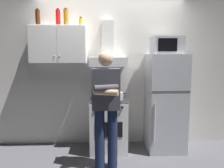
{
  "coord_description": "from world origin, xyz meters",
  "views": [
    {
      "loc": [
        -0.16,
        -3.37,
        1.62
      ],
      "look_at": [
        0.0,
        0.0,
        1.15
      ],
      "focal_mm": 36.08,
      "sensor_mm": 36.0,
      "label": 1
    }
  ],
  "objects_px": {
    "upper_cabinet": "(59,45)",
    "bottle_rum_dark": "(38,18)",
    "refrigerator": "(165,102)",
    "bottle_soda_red": "(58,18)",
    "microwave": "(167,45)",
    "person_standing": "(106,106)",
    "bottle_liquor_amber": "(66,17)",
    "bottle_spice_jar": "(81,22)",
    "stove_oven": "(108,125)",
    "range_hood": "(108,54)",
    "cooking_pot": "(117,96)"
  },
  "relations": [
    {
      "from": "upper_cabinet",
      "to": "stove_oven",
      "type": "distance_m",
      "value": 1.55
    },
    {
      "from": "bottle_rum_dark",
      "to": "bottle_spice_jar",
      "type": "relative_size",
      "value": 1.95
    },
    {
      "from": "microwave",
      "to": "bottle_rum_dark",
      "type": "bearing_deg",
      "value": 176.31
    },
    {
      "from": "bottle_liquor_amber",
      "to": "person_standing",
      "type": "bearing_deg",
      "value": -49.41
    },
    {
      "from": "upper_cabinet",
      "to": "bottle_rum_dark",
      "type": "xyz_separation_m",
      "value": [
        -0.32,
        0.03,
        0.43
      ]
    },
    {
      "from": "microwave",
      "to": "stove_oven",
      "type": "bearing_deg",
      "value": -178.85
    },
    {
      "from": "person_standing",
      "to": "bottle_spice_jar",
      "type": "relative_size",
      "value": 11.98
    },
    {
      "from": "refrigerator",
      "to": "microwave",
      "type": "relative_size",
      "value": 3.33
    },
    {
      "from": "cooking_pot",
      "to": "bottle_spice_jar",
      "type": "distance_m",
      "value": 1.32
    },
    {
      "from": "upper_cabinet",
      "to": "person_standing",
      "type": "distance_m",
      "value": 1.35
    },
    {
      "from": "person_standing",
      "to": "bottle_liquor_amber",
      "type": "distance_m",
      "value": 1.59
    },
    {
      "from": "stove_oven",
      "to": "bottle_rum_dark",
      "type": "relative_size",
      "value": 3.27
    },
    {
      "from": "refrigerator",
      "to": "bottle_rum_dark",
      "type": "distance_m",
      "value": 2.49
    },
    {
      "from": "cooking_pot",
      "to": "bottle_rum_dark",
      "type": "height_order",
      "value": "bottle_rum_dark"
    },
    {
      "from": "upper_cabinet",
      "to": "range_hood",
      "type": "distance_m",
      "value": 0.81
    },
    {
      "from": "range_hood",
      "to": "bottle_rum_dark",
      "type": "height_order",
      "value": "bottle_rum_dark"
    },
    {
      "from": "upper_cabinet",
      "to": "cooking_pot",
      "type": "distance_m",
      "value": 1.26
    },
    {
      "from": "cooking_pot",
      "to": "bottle_liquor_amber",
      "type": "distance_m",
      "value": 1.5
    },
    {
      "from": "person_standing",
      "to": "bottle_rum_dark",
      "type": "bearing_deg",
      "value": 144.78
    },
    {
      "from": "bottle_soda_red",
      "to": "bottle_rum_dark",
      "type": "bearing_deg",
      "value": 177.64
    },
    {
      "from": "cooking_pot",
      "to": "bottle_spice_jar",
      "type": "relative_size",
      "value": 2.17
    },
    {
      "from": "refrigerator",
      "to": "bottle_rum_dark",
      "type": "relative_size",
      "value": 5.98
    },
    {
      "from": "upper_cabinet",
      "to": "microwave",
      "type": "xyz_separation_m",
      "value": [
        1.75,
        -0.11,
        -0.01
      ]
    },
    {
      "from": "stove_oven",
      "to": "person_standing",
      "type": "bearing_deg",
      "value": -94.72
    },
    {
      "from": "cooking_pot",
      "to": "microwave",
      "type": "bearing_deg",
      "value": 9.57
    },
    {
      "from": "bottle_spice_jar",
      "to": "bottle_soda_red",
      "type": "bearing_deg",
      "value": 174.68
    },
    {
      "from": "bottle_soda_red",
      "to": "bottle_spice_jar",
      "type": "distance_m",
      "value": 0.37
    },
    {
      "from": "refrigerator",
      "to": "bottle_soda_red",
      "type": "bearing_deg",
      "value": 175.46
    },
    {
      "from": "microwave",
      "to": "upper_cabinet",
      "type": "bearing_deg",
      "value": 176.52
    },
    {
      "from": "refrigerator",
      "to": "bottle_liquor_amber",
      "type": "distance_m",
      "value": 2.13
    },
    {
      "from": "upper_cabinet",
      "to": "bottle_soda_red",
      "type": "distance_m",
      "value": 0.43
    },
    {
      "from": "upper_cabinet",
      "to": "refrigerator",
      "type": "bearing_deg",
      "value": -4.07
    },
    {
      "from": "bottle_rum_dark",
      "to": "stove_oven",
      "type": "bearing_deg",
      "value": -7.75
    },
    {
      "from": "person_standing",
      "to": "bottle_liquor_amber",
      "type": "height_order",
      "value": "bottle_liquor_amber"
    },
    {
      "from": "upper_cabinet",
      "to": "range_hood",
      "type": "bearing_deg",
      "value": 0.09
    },
    {
      "from": "stove_oven",
      "to": "bottle_liquor_amber",
      "type": "distance_m",
      "value": 1.87
    },
    {
      "from": "bottle_soda_red",
      "to": "microwave",
      "type": "bearing_deg",
      "value": -3.94
    },
    {
      "from": "bottle_liquor_amber",
      "to": "bottle_rum_dark",
      "type": "bearing_deg",
      "value": 175.37
    },
    {
      "from": "upper_cabinet",
      "to": "microwave",
      "type": "relative_size",
      "value": 1.88
    },
    {
      "from": "upper_cabinet",
      "to": "stove_oven",
      "type": "bearing_deg",
      "value": -8.9
    },
    {
      "from": "cooking_pot",
      "to": "bottle_soda_red",
      "type": "xyz_separation_m",
      "value": [
        -0.93,
        0.26,
        1.24
      ]
    },
    {
      "from": "refrigerator",
      "to": "bottle_soda_red",
      "type": "height_order",
      "value": "bottle_soda_red"
    },
    {
      "from": "bottle_soda_red",
      "to": "bottle_spice_jar",
      "type": "relative_size",
      "value": 1.96
    },
    {
      "from": "person_standing",
      "to": "bottle_spice_jar",
      "type": "bearing_deg",
      "value": 118.28
    },
    {
      "from": "bottle_soda_red",
      "to": "stove_oven",
      "type": "bearing_deg",
      "value": -9.92
    },
    {
      "from": "refrigerator",
      "to": "microwave",
      "type": "xyz_separation_m",
      "value": [
        -0.0,
        0.02,
        0.94
      ]
    },
    {
      "from": "bottle_rum_dark",
      "to": "bottle_liquor_amber",
      "type": "bearing_deg",
      "value": -4.63
    },
    {
      "from": "bottle_liquor_amber",
      "to": "stove_oven",
      "type": "bearing_deg",
      "value": -9.85
    },
    {
      "from": "upper_cabinet",
      "to": "microwave",
      "type": "height_order",
      "value": "upper_cabinet"
    },
    {
      "from": "stove_oven",
      "to": "cooking_pot",
      "type": "relative_size",
      "value": 2.95
    }
  ]
}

